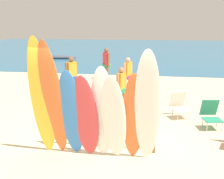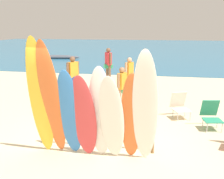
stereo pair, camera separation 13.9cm
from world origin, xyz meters
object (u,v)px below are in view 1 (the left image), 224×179
object	(u,v)px
surfboard_orange_6	(134,118)
beach_chair_blue	(211,113)
beachgoer_midbeach	(72,74)
beachgoer_near_rack	(128,73)
surfboard_red_3	(86,117)
beachgoer_by_water	(106,62)
beachgoer_photographing	(147,81)
surfboard_white_7	(147,109)
surfboard_blue_2	(72,114)
surfboard_white_4	(102,113)
surfboard_white_5	(114,119)
beachgoer_strolling	(121,85)
beach_chair_striped	(179,104)
surfboard_yellow_0	(42,99)
surfboard_orange_1	(53,101)
surfboard_rack	(99,130)
distant_boat	(52,57)

from	to	relation	value
surfboard_orange_6	beach_chair_blue	bearing A→B (deg)	44.77
beachgoer_midbeach	beachgoer_near_rack	bearing A→B (deg)	-35.03
surfboard_red_3	beachgoer_near_rack	world-z (taller)	surfboard_red_3
beachgoer_by_water	beachgoer_photographing	bearing A→B (deg)	176.08
surfboard_white_7	beachgoer_near_rack	bearing A→B (deg)	100.57
surfboard_blue_2	surfboard_white_4	distance (m)	0.68
surfboard_white_5	beach_chair_blue	world-z (taller)	surfboard_white_5
beachgoer_strolling	beach_chair_striped	bearing A→B (deg)	-88.38
surfboard_yellow_0	surfboard_white_4	bearing A→B (deg)	0.15
beachgoer_by_water	surfboard_blue_2	bearing A→B (deg)	151.78
surfboard_orange_1	surfboard_white_5	size ratio (longest dim) A/B	1.36
surfboard_rack	distant_boat	world-z (taller)	surfboard_rack
surfboard_orange_6	beachgoer_near_rack	size ratio (longest dim) A/B	1.33
surfboard_white_5	beach_chair_blue	size ratio (longest dim) A/B	2.47
surfboard_orange_1	distant_boat	distance (m)	19.27
surfboard_orange_1	surfboard_red_3	size ratio (longest dim) A/B	1.38
beachgoer_photographing	beachgoer_midbeach	xyz separation A→B (m)	(-3.15, 0.48, 0.11)
surfboard_yellow_0	surfboard_blue_2	world-z (taller)	surfboard_yellow_0
surfboard_orange_6	beachgoer_strolling	world-z (taller)	surfboard_orange_6
surfboard_yellow_0	beachgoer_strolling	xyz separation A→B (m)	(1.22, 4.03, -0.51)
surfboard_yellow_0	surfboard_white_7	bearing A→B (deg)	-5.12
beach_chair_striped	beachgoer_strolling	bearing A→B (deg)	140.37
beachgoer_midbeach	beach_chair_blue	size ratio (longest dim) A/B	2.02
beachgoer_photographing	distant_boat	bearing A→B (deg)	8.52
surfboard_red_3	beachgoer_midbeach	distance (m)	5.75
beach_chair_striped	distant_boat	distance (m)	17.66
beachgoer_photographing	beach_chair_striped	xyz separation A→B (m)	(1.12, -1.60, -0.42)
surfboard_blue_2	beachgoer_by_water	world-z (taller)	surfboard_blue_2
beachgoer_by_water	beachgoer_midbeach	bearing A→B (deg)	133.39
surfboard_orange_6	beachgoer_midbeach	distance (m)	6.16
beachgoer_photographing	beachgoer_near_rack	distance (m)	1.67
beach_chair_striped	surfboard_orange_1	bearing A→B (deg)	-152.12
surfboard_rack	surfboard_white_7	world-z (taller)	surfboard_white_7
beachgoer_near_rack	distant_boat	world-z (taller)	beachgoer_near_rack
surfboard_blue_2	surfboard_white_7	distance (m)	1.67
surfboard_white_7	beachgoer_midbeach	distance (m)	6.40
beachgoer_midbeach	surfboard_white_4	bearing A→B (deg)	-123.26
surfboard_red_3	surfboard_white_4	xyz separation A→B (m)	(0.36, 0.06, 0.09)
surfboard_red_3	surfboard_rack	bearing A→B (deg)	78.21
beachgoer_midbeach	surfboard_rack	bearing A→B (deg)	-122.94
surfboard_yellow_0	beachgoer_by_water	xyz separation A→B (m)	(-0.24, 9.01, -0.36)
surfboard_yellow_0	beachgoer_by_water	size ratio (longest dim) A/B	1.60
surfboard_red_3	beachgoer_strolling	bearing A→B (deg)	91.94
surfboard_white_5	surfboard_white_7	world-z (taller)	surfboard_white_7
surfboard_white_5	surfboard_orange_6	world-z (taller)	surfboard_orange_6
surfboard_blue_2	beachgoer_midbeach	xyz separation A→B (m)	(-1.69, 5.37, -0.07)
surfboard_red_3	surfboard_white_5	size ratio (longest dim) A/B	0.98
surfboard_white_4	surfboard_white_7	distance (m)	1.00
surfboard_white_5	beachgoer_strolling	bearing A→B (deg)	100.02
surfboard_rack	surfboard_white_7	xyz separation A→B (m)	(1.16, -0.62, 0.79)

